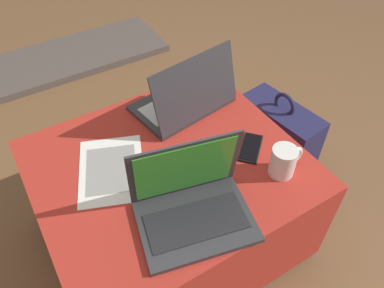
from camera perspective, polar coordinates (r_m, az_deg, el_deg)
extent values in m
plane|color=brown|center=(1.64, -2.88, -13.77)|extent=(14.00, 14.00, 0.00)
cube|color=maroon|center=(1.61, -2.91, -13.31)|extent=(0.84, 0.75, 0.05)
cube|color=#B22D23|center=(1.42, -3.25, -8.45)|extent=(0.88, 0.78, 0.41)
cube|color=#333338|center=(1.11, 0.55, -11.72)|extent=(0.37, 0.31, 0.02)
cube|color=#232328|center=(1.10, 0.65, -11.70)|extent=(0.31, 0.19, 0.00)
cube|color=#333338|center=(1.07, -1.14, -3.69)|extent=(0.33, 0.12, 0.24)
cube|color=green|center=(1.07, -1.06, -3.91)|extent=(0.29, 0.10, 0.21)
cube|color=#333338|center=(1.48, -1.62, 6.22)|extent=(0.40, 0.29, 0.02)
cube|color=#B2B2B7|center=(1.48, -1.77, 6.62)|extent=(0.34, 0.18, 0.00)
cube|color=#333338|center=(1.35, 0.66, 8.43)|extent=(0.37, 0.12, 0.23)
cube|color=green|center=(1.36, 0.53, 8.48)|extent=(0.33, 0.10, 0.20)
cube|color=black|center=(1.32, 8.92, -0.58)|extent=(0.15, 0.14, 0.01)
cube|color=black|center=(1.32, 8.94, -0.44)|extent=(0.13, 0.13, 0.00)
cube|color=#23234C|center=(1.72, 12.60, -0.09)|extent=(0.20, 0.37, 0.41)
cube|color=#1E1E41|center=(1.83, 14.13, -0.57)|extent=(0.09, 0.29, 0.19)
torus|color=#23234C|center=(1.57, 13.92, 5.91)|extent=(0.03, 0.10, 0.10)
cube|color=white|center=(1.27, -12.19, -3.79)|extent=(0.30, 0.35, 0.00)
cube|color=gray|center=(1.27, -12.20, -3.76)|extent=(0.23, 0.25, 0.00)
cylinder|color=white|center=(1.23, 13.68, -2.61)|extent=(0.08, 0.08, 0.10)
torus|color=white|center=(1.26, 15.22, -1.79)|extent=(0.07, 0.01, 0.07)
cube|color=#564C47|center=(2.71, -19.49, 11.98)|extent=(1.40, 0.50, 0.04)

